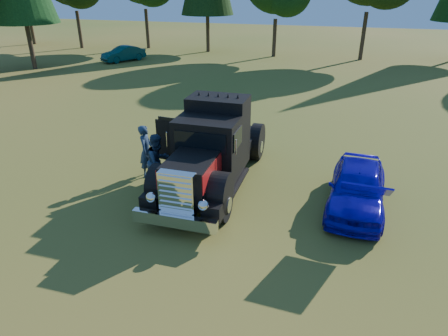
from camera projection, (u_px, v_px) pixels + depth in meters
ground at (235, 225)px, 11.93m from camera, size 120.00×120.00×0.00m
diamond_t_truck at (211, 152)px, 13.71m from camera, size 3.38×7.16×3.00m
hotrod_coupe at (357, 187)px, 12.56m from camera, size 1.96×4.38×1.89m
spectator_near at (146, 151)px, 14.60m from camera, size 0.55×0.76×1.95m
spectator_far at (158, 162)px, 13.69m from camera, size 1.02×1.15×1.98m
distant_teal_car at (123, 54)px, 36.01m from camera, size 3.14×4.14×1.31m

